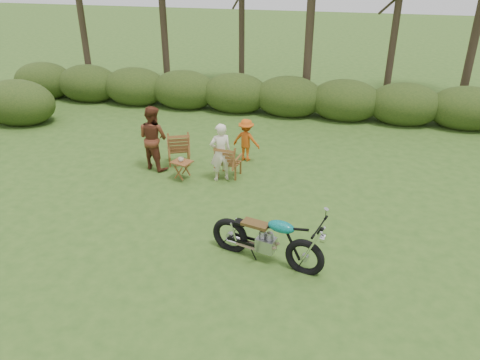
% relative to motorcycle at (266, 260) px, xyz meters
% --- Properties ---
extents(ground, '(80.00, 80.00, 0.00)m').
position_rel_motorcycle_xyz_m(ground, '(-0.81, 0.02, 0.00)').
color(ground, '#30501A').
rests_on(ground, ground).
extents(tree_line, '(22.52, 11.62, 8.14)m').
position_rel_motorcycle_xyz_m(tree_line, '(-0.31, 9.76, 3.81)').
color(tree_line, '#392C1F').
rests_on(tree_line, ground).
extents(motorcycle, '(2.36, 1.37, 1.27)m').
position_rel_motorcycle_xyz_m(motorcycle, '(0.00, 0.00, 0.00)').
color(motorcycle, '#0EB8AC').
rests_on(motorcycle, ground).
extents(lawn_chair_right, '(0.69, 0.69, 0.91)m').
position_rel_motorcycle_xyz_m(lawn_chair_right, '(-1.63, 3.49, 0.00)').
color(lawn_chair_right, brown).
rests_on(lawn_chair_right, ground).
extents(lawn_chair_left, '(0.90, 0.90, 0.99)m').
position_rel_motorcycle_xyz_m(lawn_chair_left, '(-3.22, 3.96, 0.00)').
color(lawn_chair_left, brown).
rests_on(lawn_chair_left, ground).
extents(side_table, '(0.61, 0.56, 0.52)m').
position_rel_motorcycle_xyz_m(side_table, '(-2.77, 2.99, 0.26)').
color(side_table, brown).
rests_on(side_table, ground).
extents(cup, '(0.17, 0.17, 0.11)m').
position_rel_motorcycle_xyz_m(cup, '(-2.79, 2.99, 0.57)').
color(cup, beige).
rests_on(cup, side_table).
extents(adult_a, '(0.68, 0.62, 1.56)m').
position_rel_motorcycle_xyz_m(adult_a, '(-1.78, 3.21, 0.00)').
color(adult_a, '#EFE1C5').
rests_on(adult_a, ground).
extents(adult_b, '(1.04, 0.94, 1.77)m').
position_rel_motorcycle_xyz_m(adult_b, '(-3.76, 3.53, 0.00)').
color(adult_b, '#5E2D1A').
rests_on(adult_b, ground).
extents(child, '(0.86, 0.58, 1.23)m').
position_rel_motorcycle_xyz_m(child, '(-1.42, 4.60, 0.00)').
color(child, '#C24F12').
rests_on(child, ground).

